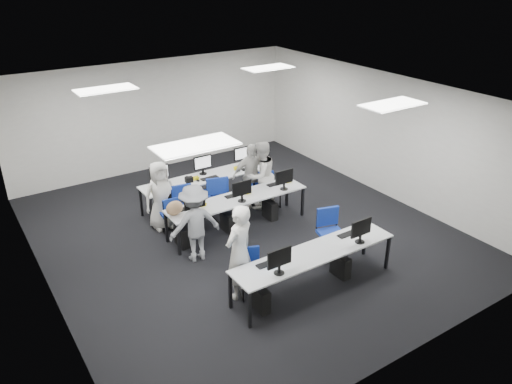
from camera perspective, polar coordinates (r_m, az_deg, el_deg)
room at (r=10.23m, az=-1.61°, el=2.78°), size 9.00×9.02×3.00m
ceiling_panels at (r=9.76m, az=-1.71°, el=10.87°), size 5.20×4.60×0.02m
desk_front at (r=8.87m, az=6.72°, el=-7.11°), size 3.20×0.70×0.73m
desk_mid at (r=10.72m, az=-2.12°, el=-0.93°), size 3.20×0.70×0.73m
desk_back at (r=11.83m, az=-5.65°, el=1.57°), size 3.20×0.70×0.73m
equipment_front at (r=8.93m, az=5.73°, el=-9.29°), size 2.51×0.41×1.19m
equipment_mid at (r=10.77m, az=-2.91°, el=-2.75°), size 2.91×0.41×1.19m
equipment_back at (r=12.06m, az=-4.82°, el=0.39°), size 2.91×0.41×1.19m
chair_0 at (r=8.89m, az=-0.60°, el=-10.07°), size 0.53×0.56×0.84m
chair_1 at (r=10.01m, az=8.51°, el=-5.67°), size 0.60×0.63×0.98m
chair_2 at (r=11.02m, az=-8.05°, el=-2.64°), size 0.53×0.56×0.95m
chair_3 at (r=11.30m, az=-3.70°, el=-1.72°), size 0.49×0.52×0.93m
chair_4 at (r=11.88m, az=1.54°, el=-0.45°), size 0.45×0.48×0.81m
chair_5 at (r=10.99m, az=-9.79°, el=-3.06°), size 0.44×0.47×0.83m
chair_6 at (r=11.55m, az=-4.68°, el=-1.05°), size 0.61×0.64×0.97m
chair_7 at (r=12.08m, az=-0.36°, el=0.01°), size 0.53×0.55×0.82m
handbag at (r=10.07m, az=-9.30°, el=-1.83°), size 0.39×0.27×0.30m
student_0 at (r=8.52m, az=-1.94°, el=-6.86°), size 0.74×0.61×1.75m
student_1 at (r=11.60m, az=0.57°, el=1.92°), size 0.89×0.75×1.64m
student_2 at (r=10.91m, az=-10.82°, el=-0.39°), size 0.76×0.51×1.54m
student_3 at (r=11.70m, az=-0.60°, el=1.91°), size 0.96×0.55×1.55m
photographer at (r=9.64m, az=-7.00°, el=-3.55°), size 1.07×0.68×1.58m
dslr_camera at (r=9.43m, az=-7.67°, el=1.41°), size 0.16×0.19×0.10m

